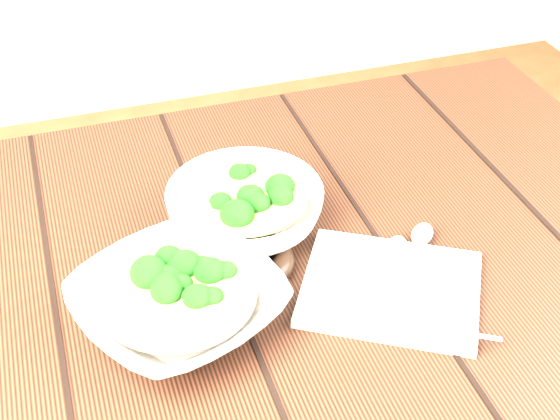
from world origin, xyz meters
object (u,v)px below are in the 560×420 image
object	(u,v)px
soup_bowl_front	(178,302)
napkin	(391,288)
table	(246,343)
trivet	(249,261)
soup_bowl_back	(245,208)

from	to	relation	value
soup_bowl_front	napkin	bearing A→B (deg)	-7.29
table	trivet	distance (m)	0.13
soup_bowl_front	soup_bowl_back	xyz separation A→B (m)	(0.12, 0.13, 0.00)
soup_bowl_front	trivet	size ratio (longest dim) A/B	2.59
table	soup_bowl_front	xyz separation A→B (m)	(-0.09, -0.05, 0.15)
soup_bowl_back	trivet	bearing A→B (deg)	-103.30
soup_bowl_front	trivet	world-z (taller)	soup_bowl_front
soup_bowl_front	soup_bowl_back	world-z (taller)	soup_bowl_back
table	soup_bowl_front	distance (m)	0.18
soup_bowl_front	soup_bowl_back	distance (m)	0.18
napkin	trivet	bearing A→B (deg)	179.78
napkin	soup_bowl_back	bearing A→B (deg)	159.08
table	napkin	bearing A→B (deg)	-28.34
trivet	napkin	size ratio (longest dim) A/B	0.55
trivet	napkin	world-z (taller)	trivet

